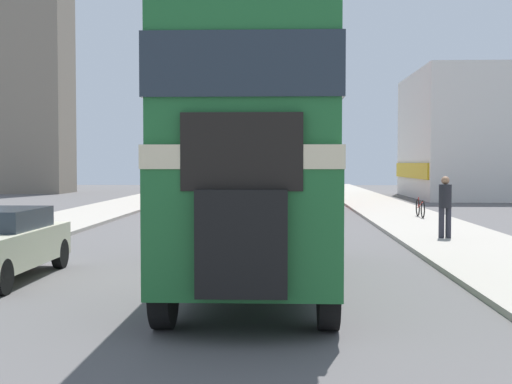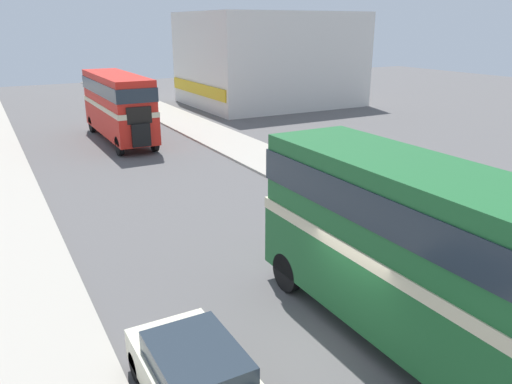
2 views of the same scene
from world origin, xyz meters
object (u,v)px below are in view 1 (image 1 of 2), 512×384
double_decker_bus (256,147)px  bicycle_on_pavement (420,208)px  pedestrian_walking (445,203)px  bus_distant (268,159)px

double_decker_bus → bicycle_on_pavement: bearing=68.7°
pedestrian_walking → bus_distant: bearing=107.5°
bicycle_on_pavement → pedestrian_walking: bearing=-95.8°
pedestrian_walking → bicycle_on_pavement: size_ratio=1.02×
bicycle_on_pavement → bus_distant: bearing=123.6°
bus_distant → pedestrian_walking: 18.39m
bus_distant → pedestrian_walking: bus_distant is taller
pedestrian_walking → bicycle_on_pavement: bearing=84.2°
double_decker_bus → bus_distant: bearing=90.7°
pedestrian_walking → bicycle_on_pavement: (0.81, 7.99, -0.65)m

